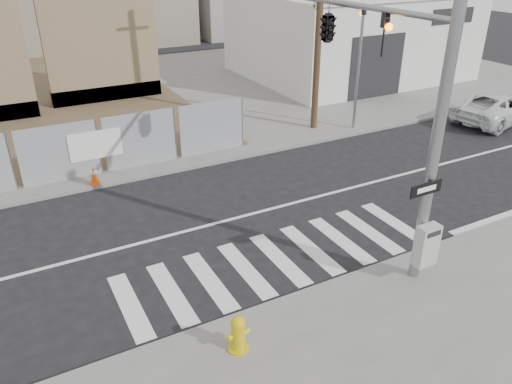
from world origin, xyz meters
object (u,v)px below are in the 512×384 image
signal_pole (360,64)px  fire_hydrant (238,334)px  traffic_cone_d (94,175)px  auto_shop (349,33)px  suv (500,107)px

signal_pole → fire_hydrant: 7.17m
traffic_cone_d → auto_shop: bearing=26.8°
auto_shop → traffic_cone_d: bearing=-153.2°
signal_pole → suv: signal_pole is taller
auto_shop → signal_pole: bearing=-127.5°
auto_shop → traffic_cone_d: 19.52m
signal_pole → fire_hydrant: (-4.95, -2.97, -4.26)m
traffic_cone_d → signal_pole: bearing=-47.1°
fire_hydrant → traffic_cone_d: fire_hydrant is taller
auto_shop → fire_hydrant: size_ratio=14.79×
fire_hydrant → signal_pole: bearing=10.8°
signal_pole → traffic_cone_d: 9.59m
signal_pole → auto_shop: size_ratio=0.58×
suv → traffic_cone_d: 18.12m
fire_hydrant → traffic_cone_d: (-0.87, 9.23, -0.09)m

